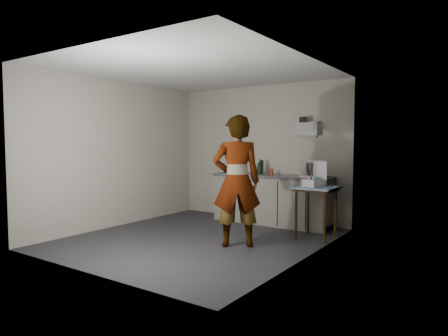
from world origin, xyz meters
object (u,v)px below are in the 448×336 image
Objects in this scene: kitchen_counter at (271,201)px; paper_towel at (228,166)px; soda_can at (272,172)px; bakery_box at (314,181)px; soap_bottle at (260,167)px; dark_bottle at (262,167)px; side_table at (316,193)px; standing_man at (237,181)px; dish_rack at (313,173)px.

kitchen_counter is 8.19× the size of paper_towel.
soda_can is 0.28× the size of bakery_box.
soap_bottle reaches higher than paper_towel.
side_table is at bearing -25.98° from dark_bottle.
kitchen_counter is 20.38× the size of soda_can.
soda_can is at bearing 170.30° from bakery_box.
bakery_box reaches higher than dark_bottle.
standing_man is at bearing -52.92° from paper_towel.
standing_man reaches higher than kitchen_counter.
paper_towel is at bearing 165.30° from side_table.
dish_rack is (0.81, -0.01, 0.01)m from soda_can.
kitchen_counter is 5.68× the size of bakery_box.
standing_man is 17.26× the size of soda_can.
dish_rack is 0.68m from bakery_box.
paper_towel is 0.68× the size of dish_rack.
dish_rack is (0.47, 1.72, 0.02)m from standing_man.
kitchen_counter is at bearing 1.75° from soap_bottle.
soap_bottle reaches higher than side_table.
kitchen_counter is 0.66m from dark_bottle.
kitchen_counter is at bearing 151.97° from side_table.
dark_bottle is at bearing 167.30° from kitchen_counter.
bakery_box is at bearing -15.87° from paper_towel.
standing_man reaches higher than dish_rack.
standing_man is at bearing -105.31° from dish_rack.
side_table is 0.20m from bakery_box.
soda_can reaches higher than side_table.
dish_rack is 1.01× the size of bakery_box.
dish_rack is at bearing 0.68° from soap_bottle.
side_table is 1.30m from soda_can.
soda_can is (-0.01, 0.02, 0.54)m from kitchen_counter.
side_table is 0.72m from dish_rack.
paper_towel is (-0.92, -0.06, 0.07)m from soda_can.
soda_can is at bearing -116.12° from standing_man.
soap_bottle is 0.70× the size of dish_rack.
standing_man is 4.75× the size of dish_rack.
paper_towel is (-1.26, 1.67, 0.09)m from standing_man.
dark_bottle reaches higher than kitchen_counter.
dark_bottle is at bearing 171.15° from soda_can.
dark_bottle reaches higher than soda_can.
soda_can is at bearing -8.85° from dark_bottle.
side_table is 2.13m from paper_towel.
standing_man is 1.86m from dark_bottle.
dark_bottle is 0.95× the size of paper_towel.
soda_can is 0.25m from dark_bottle.
bakery_box is at bearing -161.10° from standing_man.
dark_bottle is at bearing 88.57° from soap_bottle.
soap_bottle is 0.25m from soda_can.
bakery_box reaches higher than dish_rack.
kitchen_counter is at bearing 170.78° from bakery_box.
dish_rack is (1.05, -0.05, -0.07)m from dark_bottle.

